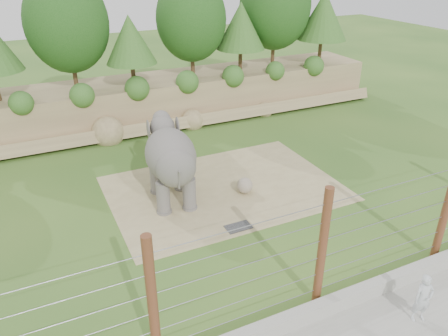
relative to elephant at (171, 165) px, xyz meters
name	(u,v)px	position (x,y,z in m)	size (l,w,h in m)	color
ground	(246,226)	(1.91, -3.05, -1.65)	(90.00, 90.00, 0.00)	#325D22
back_embankment	(155,56)	(2.50, 9.63, 2.31)	(30.00, 5.52, 8.77)	#866E4D
dirt_patch	(224,188)	(2.41, -0.05, -1.64)	(10.00, 7.00, 0.02)	tan
drain_grate	(238,227)	(1.58, -3.04, -1.62)	(1.00, 0.60, 0.03)	#262628
elephant	(171,165)	(0.00, 0.00, 0.00)	(1.75, 4.08, 3.30)	#625C58
stone_ball	(245,186)	(3.04, -0.78, -1.28)	(0.70, 0.70, 0.70)	gray
retaining_wall	(327,306)	(1.91, -8.05, -1.40)	(26.00, 0.35, 0.50)	#A1A095
barrier_fence	(322,249)	(1.91, -7.55, 0.35)	(20.26, 0.26, 4.00)	brown
zookeeper	(423,298)	(4.17, -9.40, -0.86)	(0.57, 0.38, 1.57)	#B1B5BB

